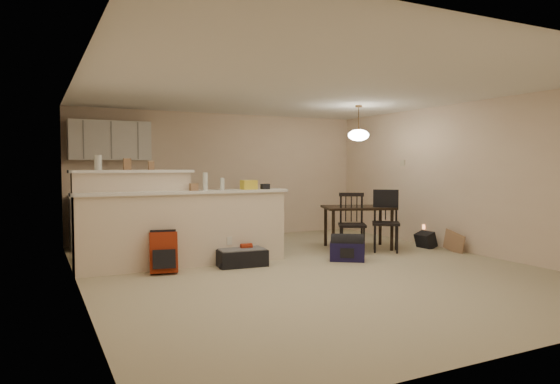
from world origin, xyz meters
TOP-DOWN VIEW (x-y plane):
  - room at (0.00, 0.00)m, footprint 7.00×7.02m
  - breakfast_bar at (-1.76, 0.98)m, footprint 3.08×0.58m
  - upper_cabinets at (-2.20, 3.32)m, footprint 1.40×0.34m
  - kitchen_counter at (-2.00, 3.19)m, footprint 1.80×0.60m
  - thermostat at (2.98, 1.55)m, footprint 0.02×0.12m
  - jar at (-2.66, 1.12)m, footprint 0.10×0.10m
  - cereal_box at (-2.27, 1.12)m, footprint 0.10×0.07m
  - small_box at (-1.94, 1.12)m, footprint 0.08×0.06m
  - bottle_a at (-1.21, 0.90)m, footprint 0.07×0.07m
  - bottle_b at (-0.95, 0.90)m, footprint 0.06×0.06m
  - bag_lump at (-0.53, 0.90)m, footprint 0.22×0.18m
  - pouch at (-0.25, 0.90)m, footprint 0.12×0.10m
  - extra_item_x at (-1.39, 0.90)m, footprint 0.11×0.10m
  - dining_table at (1.64, 1.13)m, footprint 1.37×1.14m
  - pendant_lamp at (1.64, 1.13)m, footprint 0.36×0.36m
  - dining_chair_near at (1.25, 0.74)m, footprint 0.58×0.58m
  - dining_chair_far at (1.86, 0.62)m, footprint 0.61×0.61m
  - suitcase at (-0.77, 0.61)m, footprint 0.73×0.51m
  - red_backpack at (-1.90, 0.61)m, footprint 0.40×0.29m
  - navy_duffel at (0.81, 0.23)m, footprint 0.59×0.53m
  - black_daypack at (2.73, 0.61)m, footprint 0.24×0.32m
  - cardboard_sheet at (2.85, 0.07)m, footprint 0.04×0.44m

SIDE VIEW (x-z plane):
  - suitcase at x=-0.77m, z-range 0.00..0.23m
  - black_daypack at x=2.73m, z-range 0.00..0.27m
  - navy_duffel at x=0.81m, z-range 0.00..0.28m
  - cardboard_sheet at x=2.85m, z-range 0.00..0.34m
  - red_backpack at x=-1.90m, z-range 0.00..0.55m
  - kitchen_counter at x=-2.00m, z-range 0.00..0.90m
  - dining_chair_near at x=1.25m, z-range 0.00..1.00m
  - dining_chair_far at x=1.86m, z-range 0.00..1.02m
  - breakfast_bar at x=-1.76m, z-range -0.09..1.30m
  - dining_table at x=1.64m, z-range 0.28..1.02m
  - pouch at x=-0.25m, z-range 1.09..1.17m
  - extra_item_x at x=-1.39m, z-range 1.09..1.20m
  - bag_lump at x=-0.53m, z-range 1.09..1.23m
  - bottle_b at x=-0.95m, z-range 1.09..1.27m
  - bottle_a at x=-1.21m, z-range 1.09..1.35m
  - room at x=0.00m, z-range 0.00..2.50m
  - small_box at x=-1.94m, z-range 1.39..1.51m
  - cereal_box at x=-2.27m, z-range 1.39..1.55m
  - jar at x=-2.66m, z-range 1.39..1.59m
  - thermostat at x=2.98m, z-range 1.44..1.56m
  - upper_cabinets at x=-2.20m, z-range 1.55..2.25m
  - pendant_lamp at x=1.64m, z-range 1.68..2.30m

